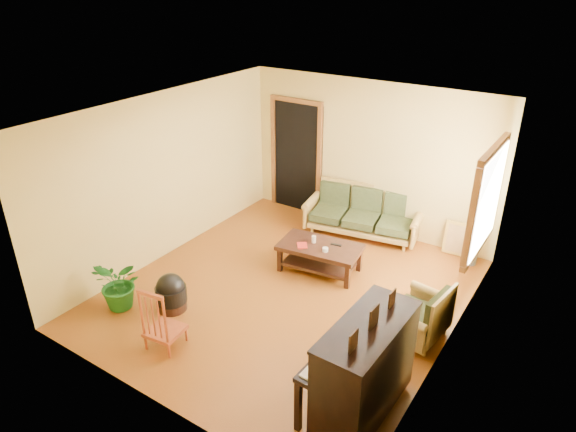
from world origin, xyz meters
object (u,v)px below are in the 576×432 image
Objects in this scene: sofa at (362,213)px; armchair at (418,310)px; red_chair at (163,316)px; ceramic_crock at (471,256)px; coffee_table at (320,258)px; footstool at (171,296)px; potted_plant at (120,285)px; piano at (365,371)px.

sofa is 2.50× the size of armchair.
red_chair reaches higher than armchair.
sofa reaches higher than ceramic_crock.
ceramic_crock is (1.87, 1.49, -0.10)m from coffee_table.
armchair is 3.24m from footstool.
coffee_table is at bearing 166.94° from armchair.
red_chair is at bearing -110.44° from sofa.
red_chair reaches higher than coffee_table.
red_chair is 4.78m from ceramic_crock.
potted_plant is (-0.58, -0.36, 0.17)m from footstool.
ceramic_crock is at bearing 49.68° from red_chair.
piano is at bearing -82.72° from armchair.
coffee_table is 2.84m from piano.
coffee_table reaches higher than ceramic_crock.
coffee_table is 1.58× the size of armchair.
potted_plant reaches higher than footstool.
sofa is at bearing 64.44° from potted_plant.
armchair is 3.16× the size of ceramic_crock.
sofa is at bearing 89.51° from coffee_table.
footstool is at bearing -149.25° from armchair.
piano is (1.77, -3.60, 0.16)m from sofa.
coffee_table is 1.65× the size of potted_plant.
piano is 3.00m from footstool.
sofa is 1.43m from coffee_table.
piano is (-0.01, -1.51, 0.19)m from armchair.
sofa reaches higher than potted_plant.
potted_plant is (-1.06, 0.22, -0.06)m from red_chair.
armchair is at bearing 91.65° from piano.
footstool is 1.71× the size of ceramic_crock.
ceramic_crock is at bearing 46.22° from potted_plant.
piano is at bearing -50.78° from coffee_table.
coffee_table is 2.39m from ceramic_crock.
armchair is 2.18m from ceramic_crock.
footstool is 0.79m from red_chair.
potted_plant is at bearing -176.16° from piano.
sofa reaches higher than armchair.
sofa is 2.74m from armchair.
ceramic_crock is 5.26m from potted_plant.
footstool is at bearing 31.50° from potted_plant.
footstool is at bearing -119.70° from sofa.
piano reaches higher than red_chair.
piano reaches higher than potted_plant.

